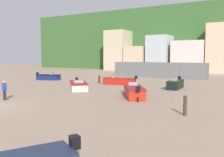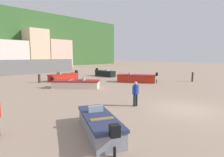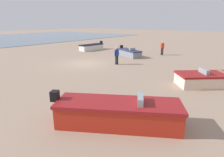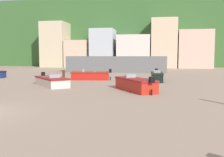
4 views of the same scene
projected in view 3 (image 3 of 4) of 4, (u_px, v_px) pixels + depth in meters
name	position (u px, v px, depth m)	size (l,w,h in m)	color
ground_plane	(85.00, 64.00, 18.10)	(160.00, 160.00, 0.00)	#9F846F
boat_white_0	(92.00, 47.00, 26.76)	(3.97, 1.43, 1.15)	silver
boat_grey_1	(129.00, 53.00, 21.90)	(2.64, 3.78, 1.08)	gray
boat_red_4	(118.00, 113.00, 7.17)	(3.65, 4.74, 1.27)	red
boat_cream_7	(216.00, 79.00, 11.76)	(4.40, 4.69, 1.10)	beige
beach_walker_foreground	(162.00, 47.00, 22.55)	(0.43, 0.53, 1.62)	black
beach_walker_distant	(117.00, 54.00, 17.51)	(0.54, 0.39, 1.62)	black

